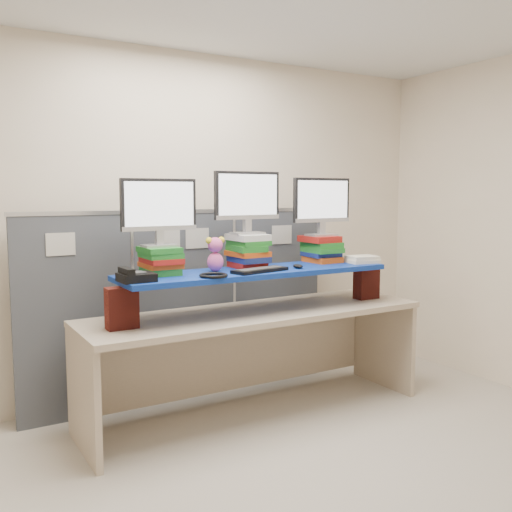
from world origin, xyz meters
TOP-DOWN VIEW (x-y plane):
  - room at (0.00, 0.00)m, footprint 5.00×4.00m
  - cubicle_partition at (-0.00, 1.78)m, footprint 2.60×0.06m
  - desk at (0.32, 1.20)m, footprint 2.61×0.78m
  - brick_pier_left at (-0.71, 1.14)m, footprint 0.20×0.11m
  - brick_pier_right at (1.35, 1.16)m, footprint 0.20×0.11m
  - blue_board at (0.32, 1.20)m, footprint 2.05×0.53m
  - book_stack_left at (-0.38, 1.31)m, footprint 0.25×0.32m
  - book_stack_center at (0.32, 1.32)m, footprint 0.26×0.31m
  - book_stack_right at (1.01, 1.33)m, footprint 0.27×0.31m
  - monitor_left at (-0.38, 1.31)m, footprint 0.53×0.15m
  - monitor_center at (0.31, 1.32)m, footprint 0.53×0.15m
  - monitor_right at (1.00, 1.32)m, footprint 0.53×0.15m
  - keyboard at (0.28, 1.08)m, footprint 0.46×0.23m
  - mouse at (0.62, 1.10)m, footprint 0.07×0.11m
  - desk_phone at (-0.63, 1.09)m, footprint 0.22×0.20m
  - headset at (-0.12, 1.02)m, footprint 0.22×0.22m
  - plush_toy at (0.02, 1.26)m, footprint 0.15×0.11m
  - binder_stack at (1.26, 1.12)m, footprint 0.26×0.22m

SIDE VIEW (x-z plane):
  - desk at x=0.32m, z-range 0.24..1.03m
  - cubicle_partition at x=0.00m, z-range 0.00..1.53m
  - brick_pier_left at x=-0.71m, z-range 0.79..1.06m
  - brick_pier_right at x=1.35m, z-range 0.79..1.06m
  - blue_board at x=0.32m, z-range 1.06..1.10m
  - headset at x=-0.12m, z-range 1.10..1.12m
  - keyboard at x=0.28m, z-range 1.10..1.13m
  - mouse at x=0.62m, z-range 1.10..1.13m
  - binder_stack at x=1.26m, z-range 1.10..1.15m
  - desk_phone at x=-0.63m, z-range 1.09..1.18m
  - book_stack_left at x=-0.38m, z-range 1.10..1.29m
  - book_stack_right at x=1.01m, z-range 1.10..1.32m
  - plush_toy at x=0.02m, z-range 1.10..1.35m
  - book_stack_center at x=0.32m, z-range 1.10..1.35m
  - room at x=0.00m, z-range 0.00..2.80m
  - monitor_left at x=-0.38m, z-range 1.32..1.79m
  - monitor_right at x=1.00m, z-range 1.34..1.81m
  - monitor_center at x=0.31m, z-range 1.38..1.85m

